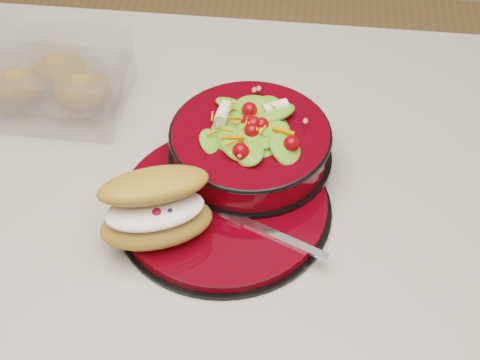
# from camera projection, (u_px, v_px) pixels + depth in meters

# --- Properties ---
(island_counter) EXTENTS (1.24, 0.74, 0.90)m
(island_counter) POSITION_uv_depth(u_px,v_px,m) (291.00, 330.00, 1.29)
(island_counter) COLOR silver
(island_counter) RESTS_ON ground
(dinner_plate) EXTENTS (0.29, 0.29, 0.02)m
(dinner_plate) POSITION_uv_depth(u_px,v_px,m) (224.00, 205.00, 0.90)
(dinner_plate) COLOR black
(dinner_plate) RESTS_ON island_counter
(salad_bowl) EXTENTS (0.23, 0.23, 0.10)m
(salad_bowl) POSITION_uv_depth(u_px,v_px,m) (250.00, 138.00, 0.92)
(salad_bowl) COLOR black
(salad_bowl) RESTS_ON dinner_plate
(croissant) EXTENTS (0.16, 0.14, 0.09)m
(croissant) POSITION_uv_depth(u_px,v_px,m) (156.00, 208.00, 0.83)
(croissant) COLOR #B17536
(croissant) RESTS_ON dinner_plate
(fork) EXTENTS (0.15, 0.08, 0.00)m
(fork) POSITION_uv_depth(u_px,v_px,m) (268.00, 231.00, 0.85)
(fork) COLOR silver
(fork) RESTS_ON dinner_plate
(pastry_box) EXTENTS (0.24, 0.17, 0.09)m
(pastry_box) POSITION_uv_depth(u_px,v_px,m) (48.00, 79.00, 1.03)
(pastry_box) COLOR white
(pastry_box) RESTS_ON island_counter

